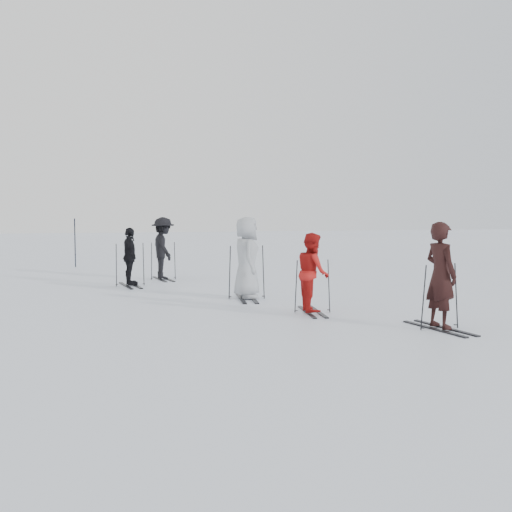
{
  "coord_description": "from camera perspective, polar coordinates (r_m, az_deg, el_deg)",
  "views": [
    {
      "loc": [
        -4.49,
        -12.96,
        2.03
      ],
      "look_at": [
        0.0,
        1.0,
        1.0
      ],
      "focal_mm": 40.0,
      "sensor_mm": 36.0,
      "label": 1
    }
  ],
  "objects": [
    {
      "name": "skis_near_dark",
      "position": [
        10.75,
        17.94,
        -3.78
      ],
      "size": [
        1.75,
        1.04,
        1.22
      ],
      "primitive_type": null,
      "rotation": [
        0.0,
        0.0,
        1.67
      ],
      "color": "black",
      "rests_on": "ground"
    },
    {
      "name": "skis_red",
      "position": [
        12.05,
        5.68,
        -2.93
      ],
      "size": [
        1.7,
        1.11,
        1.15
      ],
      "primitive_type": null,
      "rotation": [
        0.0,
        0.0,
        1.39
      ],
      "color": "black",
      "rests_on": "ground"
    },
    {
      "name": "ground",
      "position": [
        13.87,
        1.27,
        -4.4
      ],
      "size": [
        120.0,
        120.0,
        0.0
      ],
      "primitive_type": "plane",
      "color": "silver",
      "rests_on": "ground"
    },
    {
      "name": "skis_uphill_left",
      "position": [
        16.95,
        -12.49,
        -0.78
      ],
      "size": [
        1.85,
        1.11,
        1.28
      ],
      "primitive_type": null,
      "rotation": [
        0.0,
        0.0,
        1.68
      ],
      "color": "black",
      "rests_on": "ground"
    },
    {
      "name": "skier_uphill_left",
      "position": [
        16.93,
        -12.49,
        -0.13
      ],
      "size": [
        0.51,
        1.01,
        1.67
      ],
      "primitive_type": "imported",
      "rotation": [
        0.0,
        0.0,
        1.68
      ],
      "color": "black",
      "rests_on": "ground"
    },
    {
      "name": "piste_marker",
      "position": [
        23.79,
        -17.65,
        1.27
      ],
      "size": [
        0.04,
        0.04,
        1.94
      ],
      "primitive_type": "cylinder",
      "rotation": [
        0.0,
        0.0,
        -0.03
      ],
      "color": "black",
      "rests_on": "ground"
    },
    {
      "name": "skier_near_dark",
      "position": [
        10.71,
        17.97,
        -1.97
      ],
      "size": [
        0.52,
        0.73,
        1.9
      ],
      "primitive_type": "imported",
      "rotation": [
        0.0,
        0.0,
        1.67
      ],
      "color": "black",
      "rests_on": "ground"
    },
    {
      "name": "skis_grey",
      "position": [
        13.97,
        -0.94,
        -1.54
      ],
      "size": [
        2.01,
        1.31,
        1.36
      ],
      "primitive_type": null,
      "rotation": [
        0.0,
        0.0,
        1.39
      ],
      "color": "black",
      "rests_on": "ground"
    },
    {
      "name": "skier_grey",
      "position": [
        13.95,
        -0.95,
        -0.26
      ],
      "size": [
        0.8,
        1.07,
        1.98
      ],
      "primitive_type": "imported",
      "rotation": [
        0.0,
        0.0,
        1.39
      ],
      "color": "#9DA2A6",
      "rests_on": "ground"
    },
    {
      "name": "skier_uphill_far",
      "position": [
        18.45,
        -9.27,
        0.71
      ],
      "size": [
        0.84,
        1.33,
        1.97
      ],
      "primitive_type": "imported",
      "rotation": [
        0.0,
        0.0,
        1.66
      ],
      "color": "black",
      "rests_on": "ground"
    },
    {
      "name": "skis_uphill_far",
      "position": [
        18.48,
        -9.26,
        -0.42
      ],
      "size": [
        1.77,
        1.04,
        1.24
      ],
      "primitive_type": null,
      "rotation": [
        0.0,
        0.0,
        1.66
      ],
      "color": "black",
      "rests_on": "ground"
    },
    {
      "name": "skier_red",
      "position": [
        12.02,
        5.68,
        -1.74
      ],
      "size": [
        0.76,
        0.91,
        1.65
      ],
      "primitive_type": "imported",
      "rotation": [
        0.0,
        0.0,
        1.39
      ],
      "color": "#B01613",
      "rests_on": "ground"
    }
  ]
}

